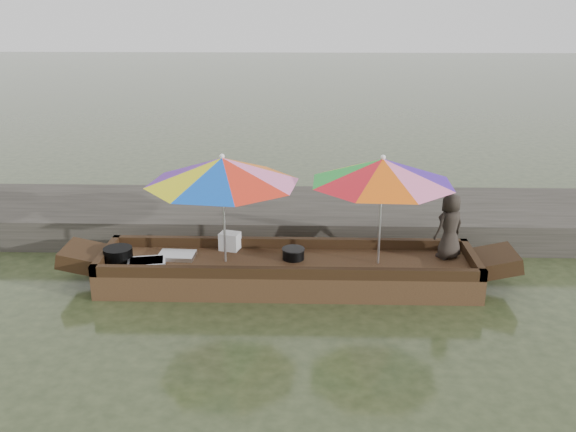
{
  "coord_description": "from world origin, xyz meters",
  "views": [
    {
      "loc": [
        0.24,
        -8.32,
        3.89
      ],
      "look_at": [
        0.0,
        0.1,
        1.0
      ],
      "focal_mm": 40.0,
      "sensor_mm": 36.0,
      "label": 1
    }
  ],
  "objects_px": {
    "charcoal_grill": "(293,254)",
    "vendor": "(450,226)",
    "umbrella_bow": "(224,209)",
    "umbrella_stern": "(381,211)",
    "tray_scallop": "(177,255)",
    "tray_crayfish": "(147,263)",
    "supply_bag": "(230,241)",
    "boat_hull": "(288,273)",
    "cooking_pot": "(118,255)"
  },
  "relations": [
    {
      "from": "cooking_pot",
      "to": "charcoal_grill",
      "type": "relative_size",
      "value": 1.31
    },
    {
      "from": "charcoal_grill",
      "to": "supply_bag",
      "type": "height_order",
      "value": "supply_bag"
    },
    {
      "from": "tray_scallop",
      "to": "charcoal_grill",
      "type": "height_order",
      "value": "charcoal_grill"
    },
    {
      "from": "boat_hull",
      "to": "umbrella_stern",
      "type": "relative_size",
      "value": 2.64
    },
    {
      "from": "supply_bag",
      "to": "umbrella_bow",
      "type": "relative_size",
      "value": 0.13
    },
    {
      "from": "tray_scallop",
      "to": "supply_bag",
      "type": "height_order",
      "value": "supply_bag"
    },
    {
      "from": "tray_scallop",
      "to": "vendor",
      "type": "relative_size",
      "value": 0.54
    },
    {
      "from": "boat_hull",
      "to": "cooking_pot",
      "type": "distance_m",
      "value": 2.4
    },
    {
      "from": "tray_scallop",
      "to": "umbrella_stern",
      "type": "relative_size",
      "value": 0.26
    },
    {
      "from": "cooking_pot",
      "to": "vendor",
      "type": "distance_m",
      "value": 4.68
    },
    {
      "from": "cooking_pot",
      "to": "supply_bag",
      "type": "relative_size",
      "value": 1.44
    },
    {
      "from": "vendor",
      "to": "charcoal_grill",
      "type": "bearing_deg",
      "value": -28.6
    },
    {
      "from": "boat_hull",
      "to": "tray_crayfish",
      "type": "height_order",
      "value": "tray_crayfish"
    },
    {
      "from": "cooking_pot",
      "to": "boat_hull",
      "type": "bearing_deg",
      "value": 1.78
    },
    {
      "from": "boat_hull",
      "to": "tray_crayfish",
      "type": "relative_size",
      "value": 10.25
    },
    {
      "from": "charcoal_grill",
      "to": "umbrella_stern",
      "type": "xyz_separation_m",
      "value": [
        1.19,
        -0.11,
        0.7
      ]
    },
    {
      "from": "umbrella_bow",
      "to": "umbrella_stern",
      "type": "height_order",
      "value": "same"
    },
    {
      "from": "vendor",
      "to": "tray_scallop",
      "type": "bearing_deg",
      "value": -30.02
    },
    {
      "from": "cooking_pot",
      "to": "umbrella_stern",
      "type": "xyz_separation_m",
      "value": [
        3.65,
        0.07,
        0.67
      ]
    },
    {
      "from": "tray_crayfish",
      "to": "tray_scallop",
      "type": "relative_size",
      "value": 1.0
    },
    {
      "from": "tray_scallop",
      "to": "charcoal_grill",
      "type": "relative_size",
      "value": 1.67
    },
    {
      "from": "umbrella_bow",
      "to": "tray_crayfish",
      "type": "bearing_deg",
      "value": -168.75
    },
    {
      "from": "charcoal_grill",
      "to": "supply_bag",
      "type": "distance_m",
      "value": 1.0
    },
    {
      "from": "tray_scallop",
      "to": "tray_crayfish",
      "type": "bearing_deg",
      "value": -136.87
    },
    {
      "from": "supply_bag",
      "to": "vendor",
      "type": "xyz_separation_m",
      "value": [
        3.15,
        -0.22,
        0.35
      ]
    },
    {
      "from": "cooking_pot",
      "to": "umbrella_bow",
      "type": "bearing_deg",
      "value": 2.83
    },
    {
      "from": "tray_scallop",
      "to": "boat_hull",
      "type": "bearing_deg",
      "value": -4.3
    },
    {
      "from": "tray_scallop",
      "to": "charcoal_grill",
      "type": "bearing_deg",
      "value": -0.2
    },
    {
      "from": "cooking_pot",
      "to": "charcoal_grill",
      "type": "distance_m",
      "value": 2.46
    },
    {
      "from": "cooking_pot",
      "to": "tray_crayfish",
      "type": "xyz_separation_m",
      "value": [
        0.43,
        -0.14,
        -0.06
      ]
    },
    {
      "from": "cooking_pot",
      "to": "tray_scallop",
      "type": "bearing_deg",
      "value": 13.87
    },
    {
      "from": "tray_crayfish",
      "to": "supply_bag",
      "type": "relative_size",
      "value": 1.83
    },
    {
      "from": "tray_crayfish",
      "to": "tray_scallop",
      "type": "distance_m",
      "value": 0.49
    },
    {
      "from": "tray_scallop",
      "to": "umbrella_bow",
      "type": "relative_size",
      "value": 0.24
    },
    {
      "from": "charcoal_grill",
      "to": "vendor",
      "type": "distance_m",
      "value": 2.24
    },
    {
      "from": "boat_hull",
      "to": "cooking_pot",
      "type": "bearing_deg",
      "value": -178.22
    },
    {
      "from": "tray_scallop",
      "to": "supply_bag",
      "type": "relative_size",
      "value": 1.83
    },
    {
      "from": "cooking_pot",
      "to": "umbrella_bow",
      "type": "xyz_separation_m",
      "value": [
        1.5,
        0.07,
        0.67
      ]
    },
    {
      "from": "charcoal_grill",
      "to": "umbrella_bow",
      "type": "relative_size",
      "value": 0.15
    },
    {
      "from": "umbrella_bow",
      "to": "umbrella_stern",
      "type": "distance_m",
      "value": 2.15
    },
    {
      "from": "boat_hull",
      "to": "charcoal_grill",
      "type": "height_order",
      "value": "charcoal_grill"
    },
    {
      "from": "supply_bag",
      "to": "vendor",
      "type": "relative_size",
      "value": 0.29
    },
    {
      "from": "tray_crayfish",
      "to": "umbrella_stern",
      "type": "height_order",
      "value": "umbrella_stern"
    },
    {
      "from": "tray_scallop",
      "to": "umbrella_bow",
      "type": "distance_m",
      "value": 1.04
    },
    {
      "from": "cooking_pot",
      "to": "tray_crayfish",
      "type": "relative_size",
      "value": 0.79
    },
    {
      "from": "cooking_pot",
      "to": "vendor",
      "type": "relative_size",
      "value": 0.42
    },
    {
      "from": "vendor",
      "to": "umbrella_bow",
      "type": "relative_size",
      "value": 0.45
    },
    {
      "from": "boat_hull",
      "to": "umbrella_bow",
      "type": "bearing_deg",
      "value": 180.0
    },
    {
      "from": "tray_scallop",
      "to": "supply_bag",
      "type": "distance_m",
      "value": 0.8
    },
    {
      "from": "tray_crayfish",
      "to": "charcoal_grill",
      "type": "relative_size",
      "value": 1.67
    }
  ]
}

